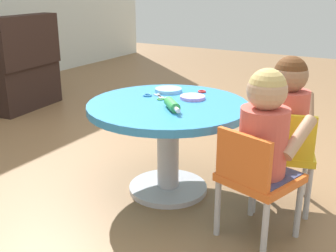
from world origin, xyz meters
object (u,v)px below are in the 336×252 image
object	(u,v)px
craft_table	(168,126)
child_chair_left	(256,178)
seated_child_left	(265,128)
child_chair_right	(283,152)
seated_child_right	(287,107)
armchair_dark	(10,74)
rolling_pin	(172,105)
craft_scissors	(162,98)

from	to	relation	value
craft_table	child_chair_left	distance (m)	0.62
seated_child_left	child_chair_right	xyz separation A→B (m)	(0.32, -0.01, -0.23)
craft_table	child_chair_left	xyz separation A→B (m)	(-0.22, -0.57, -0.08)
craft_table	seated_child_right	size ratio (longest dim) A/B	1.69
seated_child_right	craft_table	bearing A→B (deg)	106.81
armchair_dark	rolling_pin	bearing A→B (deg)	-110.77
child_chair_left	craft_scissors	xyz separation A→B (m)	(0.28, 0.65, 0.21)
seated_child_right	rolling_pin	bearing A→B (deg)	117.72
child_chair_left	craft_scissors	world-z (taller)	child_chair_left
craft_table	child_chair_right	xyz separation A→B (m)	(0.14, -0.60, -0.08)
rolling_pin	seated_child_right	bearing A→B (deg)	-62.28
child_chair_right	craft_scissors	size ratio (longest dim) A/B	3.89
child_chair_left	armchair_dark	size ratio (longest dim) A/B	0.63
seated_child_left	seated_child_right	world-z (taller)	same
child_chair_right	craft_scissors	bearing A→B (deg)	96.08
child_chair_left	child_chair_right	size ratio (longest dim) A/B	1.00
seated_child_right	armchair_dark	xyz separation A→B (m)	(0.58, 2.73, -0.22)
craft_table	child_chair_right	bearing A→B (deg)	-76.94
child_chair_right	seated_child_right	world-z (taller)	seated_child_right
seated_child_right	craft_scissors	distance (m)	0.67
craft_table	rolling_pin	bearing A→B (deg)	-139.99
seated_child_left	seated_child_right	distance (m)	0.35
seated_child_left	craft_scissors	xyz separation A→B (m)	(0.24, 0.66, -0.01)
craft_table	child_chair_left	bearing A→B (deg)	-110.71
seated_child_left	armchair_dark	bearing A→B (deg)	71.18
armchair_dark	seated_child_left	bearing A→B (deg)	-108.82
child_chair_left	rolling_pin	size ratio (longest dim) A/B	3.00
seated_child_left	craft_scissors	bearing A→B (deg)	69.79
rolling_pin	craft_scissors	size ratio (longest dim) A/B	1.30
child_chair_right	rolling_pin	xyz separation A→B (m)	(-0.23, 0.52, 0.23)
craft_scissors	craft_table	bearing A→B (deg)	-129.65
craft_table	rolling_pin	distance (m)	0.19
child_chair_left	rolling_pin	distance (m)	0.56
child_chair_right	craft_scissors	world-z (taller)	child_chair_right
seated_child_left	craft_table	bearing A→B (deg)	73.03
armchair_dark	seated_child_right	bearing A→B (deg)	-101.91
seated_child_left	child_chair_right	world-z (taller)	seated_child_left
child_chair_left	armchair_dark	distance (m)	2.89
child_chair_left	seated_child_right	bearing A→B (deg)	-1.82
child_chair_right	rolling_pin	distance (m)	0.61
craft_table	rolling_pin	xyz separation A→B (m)	(-0.09, -0.08, 0.15)
child_chair_left	seated_child_right	world-z (taller)	seated_child_right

